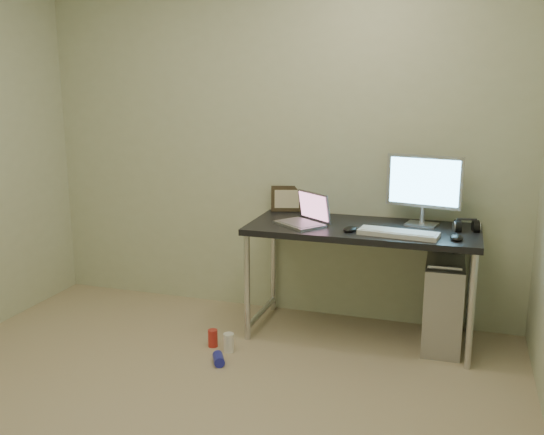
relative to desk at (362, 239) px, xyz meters
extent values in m
plane|color=tan|center=(-0.69, -1.43, -0.66)|extent=(3.50, 3.50, 0.00)
cube|color=beige|center=(-0.69, 0.32, 0.59)|extent=(3.50, 0.02, 2.50)
cube|color=black|center=(0.00, 0.00, 0.07)|extent=(1.46, 0.64, 0.04)
cylinder|color=silver|center=(-0.69, -0.28, -0.31)|extent=(0.04, 0.04, 0.71)
cylinder|color=silver|center=(-0.69, 0.28, -0.31)|extent=(0.04, 0.04, 0.71)
cylinder|color=silver|center=(0.69, -0.28, -0.31)|extent=(0.04, 0.04, 0.71)
cylinder|color=silver|center=(0.69, 0.28, -0.31)|extent=(0.04, 0.04, 0.71)
cylinder|color=silver|center=(-0.69, 0.00, -0.58)|extent=(0.04, 0.56, 0.04)
cylinder|color=silver|center=(0.69, 0.00, -0.58)|extent=(0.04, 0.56, 0.04)
cube|color=#A8A8AC|center=(0.53, 0.04, -0.39)|extent=(0.25, 0.54, 0.56)
cylinder|color=silver|center=(0.53, -0.19, -0.08)|extent=(0.20, 0.03, 0.03)
cylinder|color=silver|center=(0.53, 0.26, -0.08)|extent=(0.20, 0.03, 0.03)
cylinder|color=black|center=(0.48, 0.27, -0.26)|extent=(0.01, 0.16, 0.69)
cylinder|color=black|center=(0.57, 0.25, -0.28)|extent=(0.02, 0.11, 0.71)
cylinder|color=red|center=(-0.86, -0.46, -0.61)|extent=(0.07, 0.07, 0.11)
cylinder|color=white|center=(-0.74, -0.50, -0.60)|extent=(0.08, 0.08, 0.12)
cylinder|color=#2226AE|center=(-0.73, -0.68, -0.63)|extent=(0.11, 0.13, 0.06)
cube|color=silver|center=(-0.40, -0.09, 0.09)|extent=(0.37, 0.35, 0.02)
cube|color=gray|center=(-0.40, -0.09, 0.10)|extent=(0.32, 0.30, 0.00)
cube|color=gray|center=(-0.32, 0.00, 0.20)|extent=(0.26, 0.21, 0.19)
cube|color=#764558|center=(-0.32, 0.00, 0.20)|extent=(0.23, 0.19, 0.17)
cube|color=silver|center=(0.36, 0.14, 0.09)|extent=(0.22, 0.18, 0.01)
cylinder|color=silver|center=(0.36, 0.16, 0.15)|extent=(0.03, 0.03, 0.11)
cube|color=silver|center=(0.36, 0.15, 0.37)|extent=(0.48, 0.13, 0.34)
cube|color=#63BCE9|center=(0.36, 0.13, 0.37)|extent=(0.43, 0.09, 0.29)
cube|color=silver|center=(0.24, -0.17, 0.10)|extent=(0.49, 0.21, 0.03)
ellipsoid|color=black|center=(0.58, -0.17, 0.11)|extent=(0.09, 0.12, 0.04)
ellipsoid|color=black|center=(-0.05, -0.14, 0.11)|extent=(0.10, 0.14, 0.04)
cylinder|color=black|center=(0.58, 0.07, 0.11)|extent=(0.06, 0.10, 0.09)
cylinder|color=black|center=(0.69, 0.07, 0.11)|extent=(0.06, 0.10, 0.09)
cube|color=black|center=(0.63, 0.07, 0.16)|extent=(0.12, 0.04, 0.01)
cube|color=#2D2415|center=(-0.59, 0.30, 0.18)|extent=(0.24, 0.13, 0.19)
cylinder|color=silver|center=(-0.44, 0.28, 0.13)|extent=(0.01, 0.01, 0.08)
cylinder|color=silver|center=(-0.44, 0.28, 0.18)|extent=(0.04, 0.03, 0.04)
camera|label=1|loc=(0.59, -3.78, 1.00)|focal=40.00mm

